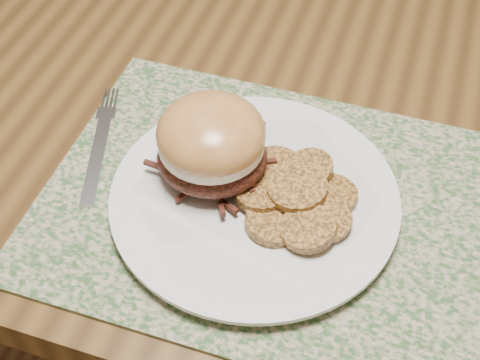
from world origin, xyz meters
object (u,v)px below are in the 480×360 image
Objects in this scene: fork at (100,142)px; dinner_plate at (255,199)px; dining_table at (192,72)px; pork_sandwich at (211,143)px.

dinner_plate is at bearing -26.25° from fork.
dinner_plate is (0.17, -0.26, 0.09)m from dining_table.
dining_table is 5.77× the size of dinner_plate.
dinner_plate is 0.18m from fork.
pork_sandwich is 0.69× the size of fork.
fork is at bearing 167.76° from pork_sandwich.
fork is (-0.18, 0.03, -0.01)m from dinner_plate.
dinner_plate is 2.23× the size of pork_sandwich.
dinner_plate reaches higher than fork.
pork_sandwich is 0.14m from fork.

